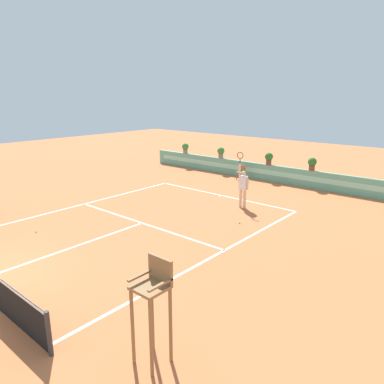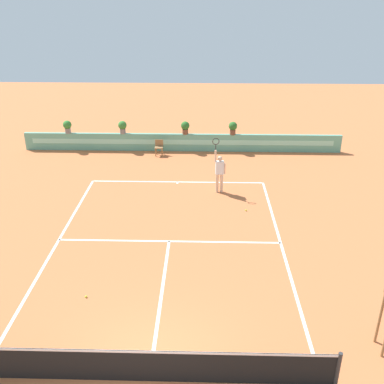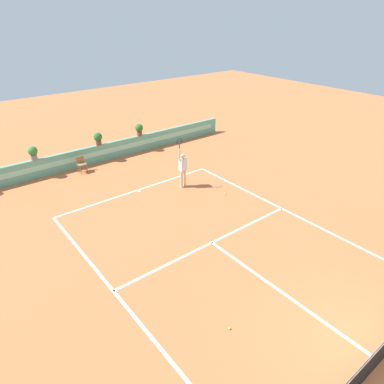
% 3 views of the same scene
% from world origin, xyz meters
% --- Properties ---
extents(ground_plane, '(60.00, 60.00, 0.00)m').
position_xyz_m(ground_plane, '(0.00, 6.00, 0.00)').
color(ground_plane, '#C66B3D').
extents(court_lines, '(8.32, 11.94, 0.01)m').
position_xyz_m(court_lines, '(0.00, 6.72, 0.00)').
color(court_lines, white).
rests_on(court_lines, ground).
extents(net, '(8.92, 0.10, 1.00)m').
position_xyz_m(net, '(0.00, 0.00, 0.51)').
color(net, '#333333').
rests_on(net, ground).
extents(back_wall_barrier, '(18.00, 0.21, 1.00)m').
position_xyz_m(back_wall_barrier, '(0.00, 16.39, 0.50)').
color(back_wall_barrier, '#60A88E').
rests_on(back_wall_barrier, ground).
extents(ball_kid_chair, '(0.44, 0.44, 0.85)m').
position_xyz_m(ball_kid_chair, '(-1.24, 15.66, 0.48)').
color(ball_kid_chair, olive).
rests_on(ball_kid_chair, ground).
extents(tennis_player, '(0.62, 0.25, 2.58)m').
position_xyz_m(tennis_player, '(1.96, 10.81, 1.05)').
color(tennis_player, beige).
rests_on(tennis_player, ground).
extents(tennis_ball_near_baseline, '(0.07, 0.07, 0.07)m').
position_xyz_m(tennis_ball_near_baseline, '(-2.28, 3.07, 0.03)').
color(tennis_ball_near_baseline, '#CCE033').
rests_on(tennis_ball_near_baseline, ground).
extents(tennis_ball_mid_court, '(0.07, 0.07, 0.07)m').
position_xyz_m(tennis_ball_mid_court, '(3.05, 8.93, 0.03)').
color(tennis_ball_mid_court, '#CCE033').
rests_on(tennis_ball_mid_court, ground).
extents(potted_plant_left, '(0.48, 0.48, 0.72)m').
position_xyz_m(potted_plant_left, '(-3.35, 16.39, 1.41)').
color(potted_plant_left, gray).
rests_on(potted_plant_left, back_wall_barrier).
extents(potted_plant_right, '(0.48, 0.48, 0.72)m').
position_xyz_m(potted_plant_right, '(2.86, 16.39, 1.41)').
color(potted_plant_right, brown).
rests_on(potted_plant_right, back_wall_barrier).
extents(potted_plant_far_left, '(0.48, 0.48, 0.72)m').
position_xyz_m(potted_plant_far_left, '(-6.48, 16.39, 1.41)').
color(potted_plant_far_left, gray).
rests_on(potted_plant_far_left, back_wall_barrier).
extents(potted_plant_centre, '(0.48, 0.48, 0.72)m').
position_xyz_m(potted_plant_centre, '(0.19, 16.39, 1.41)').
color(potted_plant_centre, brown).
rests_on(potted_plant_centre, back_wall_barrier).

